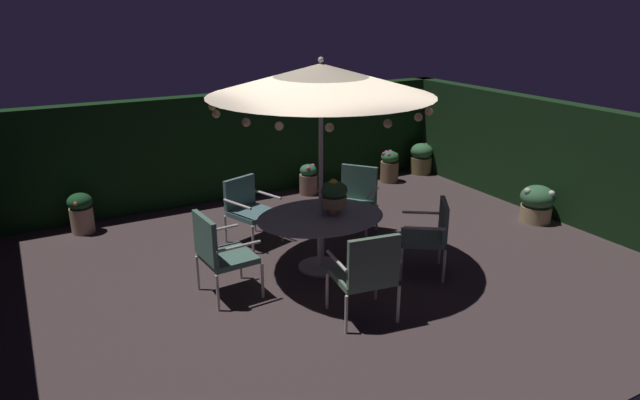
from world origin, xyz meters
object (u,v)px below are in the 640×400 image
Objects in this scene: patio_chair_east at (356,196)px; potted_plant_right_near at (421,158)px; potted_plant_back_left at (537,203)px; patio_dining_table at (321,225)px; potted_plant_left_far at (81,212)px; patio_chair_northeast at (430,232)px; centerpiece_planter at (333,194)px; patio_chair_southeast at (248,206)px; potted_plant_front_corner at (389,166)px; patio_chair_north at (367,271)px; patio_chair_south at (219,250)px; potted_plant_right_far at (308,179)px; patio_umbrella at (321,80)px.

patio_chair_east reaches higher than potted_plant_right_near.
patio_chair_east is at bearing 158.84° from potted_plant_back_left.
patio_dining_table reaches higher than potted_plant_left_far.
patio_chair_northeast reaches higher than potted_plant_right_near.
patio_chair_southeast is at bearing 115.42° from centerpiece_planter.
potted_plant_left_far is (-2.59, 2.84, -0.28)m from patio_dining_table.
patio_chair_east is (1.10, 0.89, -0.06)m from patio_dining_table.
patio_chair_southeast reaches higher than potted_plant_front_corner.
patio_chair_north is at bearing -163.19° from potted_plant_back_left.
potted_plant_left_far is at bearing 133.95° from centerpiece_planter.
patio_chair_south is at bearing -150.82° from potted_plant_right_near.
patio_chair_northeast is 2.66m from patio_chair_south.
patio_chair_east is 1.60× the size of potted_plant_left_far.
potted_plant_right_far is (0.14, 3.61, -0.29)m from patio_chair_northeast.
potted_plant_front_corner is at bearing -169.58° from potted_plant_right_near.
patio_chair_northeast is at bearing -34.54° from patio_dining_table.
patio_chair_south is at bearing -175.79° from patio_umbrella.
patio_dining_table is at bearing 171.97° from centerpiece_planter.
centerpiece_planter is 1.57m from patio_chair_southeast.
patio_chair_north is 1.71× the size of potted_plant_front_corner.
patio_chair_south reaches higher than patio_chair_northeast.
potted_plant_front_corner is 0.99× the size of potted_plant_right_near.
patio_chair_south is at bearing 132.92° from patio_chair_north.
patio_dining_table is 3.57× the size of centerpiece_planter.
potted_plant_left_far reaches higher than potted_plant_right_near.
potted_plant_front_corner is at bearing 61.78° from patio_chair_northeast.
potted_plant_back_left is (5.26, -0.07, -0.29)m from patio_chair_south.
patio_chair_south is at bearing 179.21° from potted_plant_back_left.
patio_chair_north is at bearing -98.42° from patio_umbrella.
potted_plant_front_corner is 1.75m from potted_plant_right_far.
potted_plant_left_far is at bearing 135.86° from patio_chair_northeast.
potted_plant_left_far is at bearing 132.36° from patio_umbrella.
patio_chair_east is 1.96m from potted_plant_right_far.
potted_plant_back_left is at bearing -25.10° from potted_plant_left_far.
patio_umbrella is 2.97× the size of patio_chair_southeast.
patio_chair_east reaches higher than patio_chair_southeast.
patio_chair_north is at bearing -156.06° from patio_chair_northeast.
potted_plant_back_left is (4.05, 1.22, -0.29)m from patio_chair_north.
potted_plant_left_far is 1.05× the size of potted_plant_back_left.
potted_plant_left_far reaches higher than potted_plant_right_far.
patio_chair_northeast is 2.77m from potted_plant_back_left.
patio_umbrella is 4.64× the size of potted_plant_back_left.
patio_chair_north reaches higher than patio_chair_east.
centerpiece_planter is at bearing -111.64° from potted_plant_right_far.
potted_plant_back_left is at bearing -49.55° from potted_plant_right_far.
potted_plant_left_far is (-2.38, 4.24, -0.27)m from patio_chair_north.
potted_plant_back_left is at bearing -0.79° from patio_chair_south.
potted_plant_right_near is (4.43, 1.57, -0.21)m from patio_chair_southeast.
potted_plant_front_corner is (4.46, 2.83, -0.28)m from patio_chair_south.
patio_chair_southeast is 4.58m from potted_plant_back_left.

